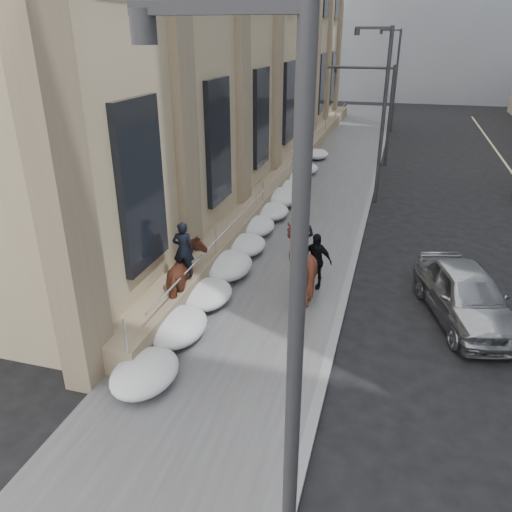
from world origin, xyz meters
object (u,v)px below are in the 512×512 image
at_px(mounted_horse_left, 187,275).
at_px(mounted_horse_right, 300,259).
at_px(pedestrian, 315,260).
at_px(car_silver, 466,295).

relative_size(mounted_horse_left, mounted_horse_right, 0.97).
bearing_deg(pedestrian, mounted_horse_right, -125.38).
bearing_deg(mounted_horse_right, car_silver, -170.29).
bearing_deg(mounted_horse_right, pedestrian, -121.97).
distance_m(mounted_horse_right, pedestrian, 0.65).
xyz_separation_m(mounted_horse_left, mounted_horse_right, (3.05, 1.81, 0.11)).
bearing_deg(car_silver, mounted_horse_left, 174.82).
xyz_separation_m(pedestrian, car_silver, (4.50, -0.63, -0.24)).
distance_m(pedestrian, car_silver, 4.55).
bearing_deg(car_silver, pedestrian, 155.35).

